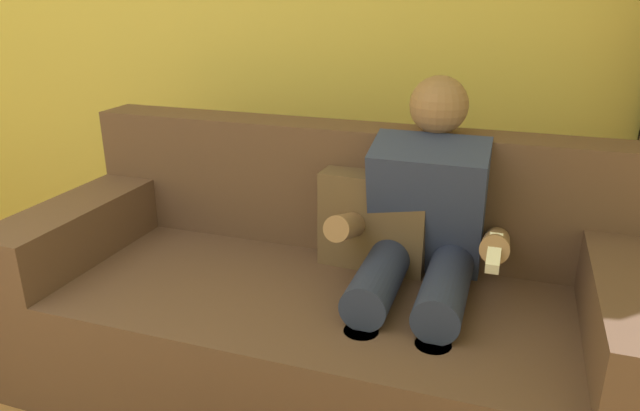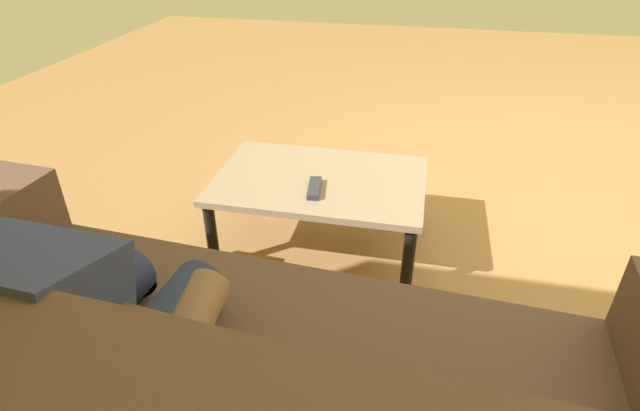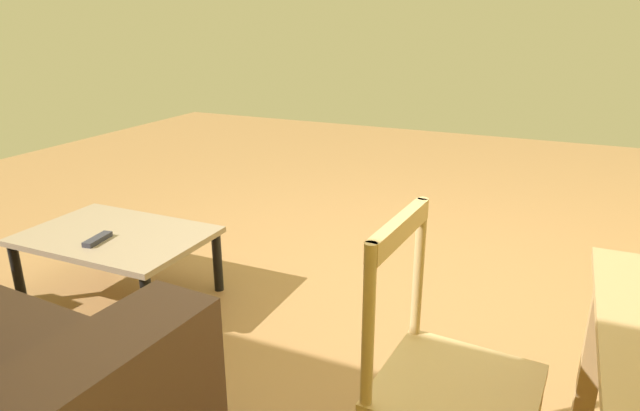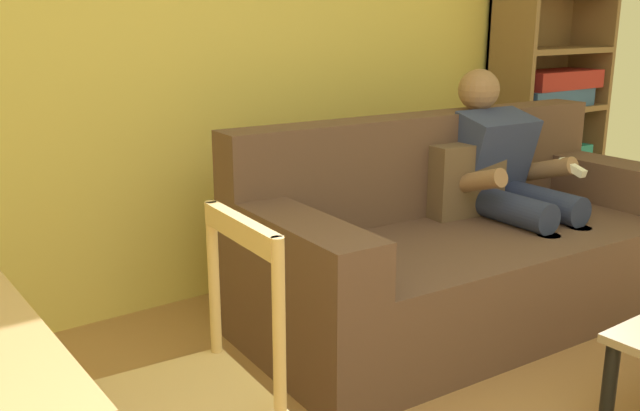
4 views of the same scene
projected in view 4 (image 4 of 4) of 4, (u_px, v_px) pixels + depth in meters
wall_back at (129, 25)px, 3.14m from camera, size 7.14×0.12×2.72m
couch at (464, 247)px, 3.31m from camera, size 2.25×1.10×0.93m
person_lounging at (508, 183)px, 3.45m from camera, size 0.61×0.91×1.14m
bookshelf at (546, 102)px, 4.70m from camera, size 0.90×0.36×1.98m
dining_chair_facing_couch at (190, 399)px, 1.78m from camera, size 0.45×0.45×0.90m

